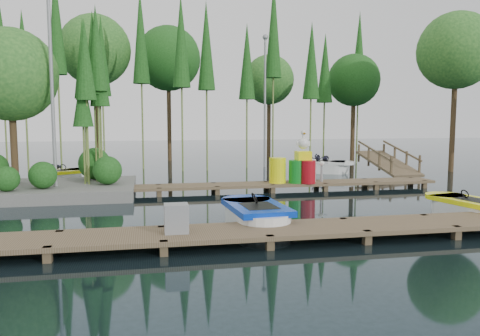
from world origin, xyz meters
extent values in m
plane|color=#1B2C33|center=(0.00, 0.00, 0.00)|extent=(90.00, 90.00, 0.00)
cube|color=brown|center=(0.00, -4.50, 0.25)|extent=(18.00, 1.50, 0.10)
cube|color=brown|center=(-4.30, -5.13, 0.05)|extent=(0.16, 0.16, 0.50)
cube|color=brown|center=(-4.30, -3.87, 0.05)|extent=(0.16, 0.16, 0.50)
cube|color=brown|center=(-2.15, -5.13, 0.05)|extent=(0.16, 0.16, 0.50)
cube|color=brown|center=(-2.15, -3.87, 0.05)|extent=(0.16, 0.16, 0.50)
cube|color=brown|center=(0.00, -5.13, 0.05)|extent=(0.16, 0.16, 0.50)
cube|color=brown|center=(0.00, -3.87, 0.05)|extent=(0.16, 0.16, 0.50)
cube|color=brown|center=(2.15, -5.13, 0.05)|extent=(0.16, 0.16, 0.50)
cube|color=brown|center=(2.15, -3.87, 0.05)|extent=(0.16, 0.16, 0.50)
cube|color=brown|center=(4.30, -5.13, 0.05)|extent=(0.16, 0.16, 0.50)
cube|color=brown|center=(4.30, -3.87, 0.05)|extent=(0.16, 0.16, 0.50)
cube|color=brown|center=(1.00, 2.50, 0.25)|extent=(15.00, 1.20, 0.10)
cube|color=brown|center=(-6.10, 2.02, 0.05)|extent=(0.16, 0.16, 0.50)
cube|color=brown|center=(-6.10, 2.98, 0.05)|extent=(0.16, 0.16, 0.50)
cube|color=brown|center=(-4.07, 2.02, 0.05)|extent=(0.16, 0.16, 0.50)
cube|color=brown|center=(-4.07, 2.98, 0.05)|extent=(0.16, 0.16, 0.50)
cube|color=brown|center=(-2.04, 2.02, 0.05)|extent=(0.16, 0.16, 0.50)
cube|color=brown|center=(-2.04, 2.98, 0.05)|extent=(0.16, 0.16, 0.50)
cube|color=brown|center=(-0.01, 2.02, 0.05)|extent=(0.16, 0.16, 0.50)
cube|color=brown|center=(-0.01, 2.98, 0.05)|extent=(0.16, 0.16, 0.50)
cube|color=brown|center=(2.01, 2.02, 0.05)|extent=(0.16, 0.16, 0.50)
cube|color=brown|center=(2.01, 2.98, 0.05)|extent=(0.16, 0.16, 0.50)
cube|color=brown|center=(4.04, 2.02, 0.05)|extent=(0.16, 0.16, 0.50)
cube|color=brown|center=(4.04, 2.98, 0.05)|extent=(0.16, 0.16, 0.50)
cube|color=brown|center=(6.07, 2.02, 0.05)|extent=(0.16, 0.16, 0.50)
cube|color=brown|center=(6.07, 2.98, 0.05)|extent=(0.16, 0.16, 0.50)
cube|color=brown|center=(8.10, 2.02, 0.05)|extent=(0.16, 0.16, 0.50)
cube|color=brown|center=(8.10, 2.98, 0.05)|extent=(0.16, 0.16, 0.50)
cube|color=slate|center=(-6.00, 3.00, 0.18)|extent=(6.20, 4.20, 0.42)
sphere|color=#20591C|center=(-5.80, 2.00, 0.84)|extent=(0.90, 0.90, 0.90)
sphere|color=#20591C|center=(-4.40, 4.20, 0.99)|extent=(1.20, 1.20, 1.20)
sphere|color=#20591C|center=(-6.80, 1.60, 0.79)|extent=(0.80, 0.80, 0.80)
sphere|color=#20591C|center=(-3.80, 2.60, 0.89)|extent=(1.00, 1.00, 1.00)
cylinder|color=#44321D|center=(-7.00, 3.40, 2.00)|extent=(0.24, 0.24, 3.60)
sphere|color=#39782B|center=(-7.00, 3.40, 4.20)|extent=(3.20, 3.20, 3.20)
cylinder|color=olive|center=(-4.25, 3.56, 2.97)|extent=(0.07, 0.07, 5.93)
cone|color=#20591C|center=(-4.25, 3.56, 5.04)|extent=(0.70, 0.70, 2.97)
cylinder|color=olive|center=(-4.57, 3.40, 2.83)|extent=(0.07, 0.07, 5.66)
cone|color=#20591C|center=(-4.57, 3.40, 4.81)|extent=(0.70, 0.70, 2.83)
cylinder|color=olive|center=(-4.07, 3.59, 2.61)|extent=(0.07, 0.07, 5.22)
cone|color=#20591C|center=(-4.07, 3.59, 4.44)|extent=(0.70, 0.70, 2.61)
cylinder|color=olive|center=(-4.44, 2.78, 2.76)|extent=(0.07, 0.07, 5.53)
cone|color=#20591C|center=(-4.44, 2.78, 4.70)|extent=(0.70, 0.70, 2.76)
cylinder|color=olive|center=(-4.59, 2.90, 2.01)|extent=(0.07, 0.07, 4.01)
cone|color=#20591C|center=(-4.59, 2.90, 3.41)|extent=(0.70, 0.70, 2.01)
cylinder|color=olive|center=(-4.13, 3.45, 3.05)|extent=(0.07, 0.07, 6.11)
cone|color=#20591C|center=(-4.13, 3.45, 5.19)|extent=(0.70, 0.70, 3.05)
cylinder|color=#44321D|center=(12.74, 6.90, 3.03)|extent=(0.26, 0.26, 6.06)
sphere|color=#39782B|center=(12.74, 6.90, 6.06)|extent=(3.81, 3.81, 3.81)
cylinder|color=#44321D|center=(9.99, 12.65, 2.51)|extent=(0.26, 0.26, 5.02)
sphere|color=#20591C|center=(9.99, 12.65, 5.02)|extent=(3.16, 3.16, 3.16)
cylinder|color=#44321D|center=(5.74, 16.70, 2.65)|extent=(0.26, 0.26, 5.31)
sphere|color=#39782B|center=(5.74, 16.70, 5.31)|extent=(3.34, 3.34, 3.34)
cylinder|color=#44321D|center=(-1.00, 16.03, 3.23)|extent=(0.26, 0.26, 6.46)
sphere|color=#20591C|center=(-1.00, 16.03, 6.46)|extent=(4.06, 4.06, 4.06)
cylinder|color=#44321D|center=(-5.41, 16.00, 3.43)|extent=(0.26, 0.26, 6.85)
sphere|color=#39782B|center=(-5.41, 16.00, 6.85)|extent=(4.31, 4.31, 4.31)
cylinder|color=olive|center=(-9.73, 12.48, 4.18)|extent=(0.09, 0.09, 8.36)
cone|color=#20591C|center=(-9.73, 12.48, 6.52)|extent=(0.90, 0.90, 4.60)
cylinder|color=olive|center=(-8.16, 10.23, 3.74)|extent=(0.09, 0.09, 7.48)
cone|color=#20591C|center=(-8.16, 10.23, 5.83)|extent=(0.90, 0.90, 4.11)
cylinder|color=olive|center=(-6.71, 10.82, 4.83)|extent=(0.09, 0.09, 9.66)
cone|color=#20591C|center=(-6.71, 10.82, 7.54)|extent=(0.90, 0.90, 5.31)
cylinder|color=olive|center=(-4.68, 11.83, 3.85)|extent=(0.09, 0.09, 7.69)
cone|color=#20591C|center=(-4.68, 11.83, 6.00)|extent=(0.90, 0.90, 4.23)
cylinder|color=olive|center=(-2.63, 11.48, 4.49)|extent=(0.09, 0.09, 8.99)
cone|color=#20591C|center=(-2.63, 11.48, 7.01)|extent=(0.90, 0.90, 4.94)
cylinder|color=olive|center=(-0.63, 9.87, 4.22)|extent=(0.09, 0.09, 8.44)
cone|color=#20591C|center=(-0.63, 9.87, 6.58)|extent=(0.90, 0.90, 4.64)
cylinder|color=olive|center=(0.65, 10.00, 4.11)|extent=(0.09, 0.09, 8.22)
cone|color=#20591C|center=(0.65, 10.00, 6.41)|extent=(0.90, 0.90, 4.52)
cylinder|color=olive|center=(2.96, 10.87, 3.70)|extent=(0.09, 0.09, 7.41)
cone|color=#20591C|center=(2.96, 10.87, 5.78)|extent=(0.90, 0.90, 4.07)
cylinder|color=olive|center=(4.49, 11.10, 4.89)|extent=(0.09, 0.09, 9.77)
cone|color=#20591C|center=(4.49, 11.10, 7.62)|extent=(0.90, 0.90, 5.38)
cylinder|color=olive|center=(6.24, 9.83, 3.70)|extent=(0.09, 0.09, 7.40)
cone|color=#20591C|center=(6.24, 9.83, 5.77)|extent=(0.90, 0.90, 4.07)
cylinder|color=olive|center=(7.63, 11.42, 3.57)|extent=(0.09, 0.09, 7.14)
cone|color=#20591C|center=(7.63, 11.42, 5.57)|extent=(0.90, 0.90, 3.93)
cylinder|color=olive|center=(10.17, 12.43, 4.31)|extent=(0.09, 0.09, 8.61)
cone|color=#20591C|center=(10.17, 12.43, 6.72)|extent=(0.90, 0.90, 4.74)
cylinder|color=gray|center=(-5.50, 2.50, 3.50)|extent=(0.12, 0.12, 7.00)
cylinder|color=gray|center=(4.00, 11.00, 3.50)|extent=(0.12, 0.12, 7.00)
sphere|color=gray|center=(4.00, 11.00, 7.10)|extent=(0.30, 0.30, 0.30)
cube|color=brown|center=(9.00, 6.50, 0.55)|extent=(1.50, 3.94, 0.95)
cube|color=brown|center=(8.30, 4.90, 0.59)|extent=(0.08, 0.08, 0.90)
cube|color=brown|center=(8.30, 6.00, 0.70)|extent=(0.08, 0.08, 0.90)
cube|color=brown|center=(8.30, 7.10, 0.81)|extent=(0.08, 0.08, 0.90)
cube|color=brown|center=(8.30, 8.20, 0.92)|extent=(0.08, 0.08, 0.90)
cube|color=brown|center=(8.30, 6.50, 1.15)|extent=(0.06, 3.54, 0.83)
cube|color=brown|center=(9.70, 4.90, 0.59)|extent=(0.08, 0.08, 0.90)
cube|color=brown|center=(9.70, 6.00, 0.70)|extent=(0.08, 0.08, 0.90)
cube|color=brown|center=(9.70, 7.10, 0.81)|extent=(0.08, 0.08, 0.90)
cube|color=brown|center=(9.70, 8.20, 0.92)|extent=(0.08, 0.08, 0.90)
cube|color=brown|center=(9.70, 6.50, 1.15)|extent=(0.06, 3.54, 0.83)
cube|color=white|center=(0.17, -3.20, 0.21)|extent=(1.33, 1.34, 0.57)
cylinder|color=white|center=(0.13, -2.57, 0.21)|extent=(1.33, 1.33, 0.57)
cylinder|color=white|center=(0.21, -3.83, 0.21)|extent=(1.33, 1.33, 0.57)
cube|color=#072FB2|center=(0.17, -3.20, 0.52)|extent=(1.42, 2.26, 0.15)
cylinder|color=#072FB2|center=(0.11, -2.29, 0.52)|extent=(1.36, 1.36, 0.15)
cube|color=black|center=(0.18, -3.41, 0.57)|extent=(0.84, 1.08, 0.06)
torus|color=black|center=(0.16, -3.04, 0.73)|extent=(0.17, 0.30, 0.28)
cube|color=white|center=(6.13, -3.11, 0.18)|extent=(1.29, 1.29, 0.50)
cylinder|color=white|center=(6.02, -2.58, 0.18)|extent=(1.29, 1.29, 0.50)
cube|color=#FBFD0D|center=(6.13, -3.11, 0.45)|extent=(1.47, 2.08, 0.13)
cylinder|color=#FBFD0D|center=(5.97, -2.33, 0.45)|extent=(1.31, 1.31, 0.13)
cube|color=black|center=(6.16, -3.29, 0.49)|extent=(0.84, 1.02, 0.05)
torus|color=black|center=(6.10, -2.98, 0.63)|extent=(0.18, 0.27, 0.24)
cube|color=white|center=(-6.03, 6.30, 0.19)|extent=(1.56, 1.56, 0.52)
cylinder|color=white|center=(-5.52, 6.58, 0.19)|extent=(1.55, 1.55, 0.52)
cylinder|color=white|center=(-6.53, 6.02, 0.19)|extent=(1.55, 1.55, 0.52)
cube|color=#FBFD0D|center=(-6.03, 6.30, 0.47)|extent=(2.30, 1.99, 0.13)
cylinder|color=#FBFD0D|center=(-5.30, 6.71, 0.47)|extent=(1.58, 1.58, 0.13)
cube|color=black|center=(-6.19, 6.21, 0.52)|extent=(1.17, 1.08, 0.06)
torus|color=black|center=(-5.90, 6.37, 0.66)|extent=(0.30, 0.25, 0.25)
imported|color=#1E1E2D|center=(-6.23, 6.18, 0.75)|extent=(0.51, 0.47, 0.93)
cube|color=white|center=(6.16, 7.73, 0.21)|extent=(1.69, 1.69, 0.57)
cylinder|color=white|center=(6.72, 7.44, 0.21)|extent=(1.68, 1.68, 0.57)
cylinder|color=white|center=(5.59, 8.01, 0.21)|extent=(1.68, 1.68, 0.57)
cube|color=white|center=(6.16, 7.73, 0.52)|extent=(2.52, 2.13, 0.15)
cylinder|color=white|center=(6.97, 7.31, 0.52)|extent=(1.72, 1.72, 0.15)
cube|color=black|center=(5.97, 7.82, 0.57)|extent=(1.27, 1.16, 0.06)
torus|color=black|center=(6.29, 7.66, 0.73)|extent=(0.33, 0.27, 0.28)
imported|color=#1E1E2D|center=(5.92, 7.85, 0.78)|extent=(0.51, 0.47, 0.94)
imported|color=#1E1E2D|center=(6.41, 8.00, 0.72)|extent=(0.40, 0.36, 0.71)
cube|color=gray|center=(-1.86, -4.50, 0.60)|extent=(0.50, 0.42, 0.61)
cylinder|color=#FBFD0D|center=(2.32, 2.50, 0.77)|extent=(0.63, 0.63, 0.94)
cylinder|color=#0D7C1D|center=(3.00, 2.31, 0.73)|extent=(0.57, 0.57, 0.85)
cylinder|color=white|center=(3.57, 2.59, 0.73)|extent=(0.57, 0.57, 0.85)
cylinder|color=#9E0B14|center=(3.38, 2.12, 0.73)|extent=(0.57, 0.57, 0.85)
cube|color=#FBFD0D|center=(3.28, 2.40, 1.32)|extent=(0.52, 0.52, 0.33)
sphere|color=white|center=(3.28, 2.40, 1.77)|extent=(0.42, 0.42, 0.42)
cylinder|color=white|center=(3.28, 2.40, 2.00)|extent=(0.09, 0.09, 0.28)
sphere|color=white|center=(3.28, 2.40, 2.16)|extent=(0.19, 0.19, 0.19)
cone|color=orange|center=(3.28, 2.21, 2.14)|extent=(0.09, 0.28, 0.09)
cube|color=white|center=(3.28, 2.40, 1.77)|extent=(0.52, 0.06, 0.17)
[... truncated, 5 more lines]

